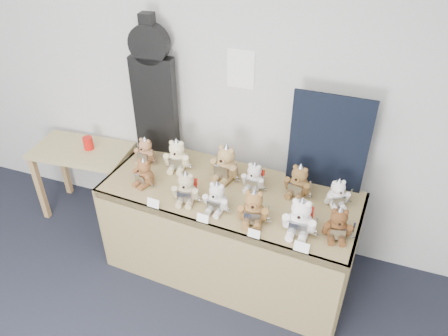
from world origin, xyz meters
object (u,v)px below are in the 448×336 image
(teddy_front_far_left, at_px, (144,173))
(teddy_front_end, at_px, (338,225))
(teddy_front_left, at_px, (186,189))
(teddy_back_right, at_px, (299,182))
(teddy_back_far_left, at_px, (146,152))
(teddy_front_centre, at_px, (217,198))
(teddy_back_centre_left, at_px, (226,164))
(teddy_back_left, at_px, (177,156))
(guitar_case, at_px, (154,88))
(red_cup, at_px, (88,143))
(teddy_back_centre_right, at_px, (254,177))
(teddy_back_end, at_px, (337,194))
(teddy_front_right, at_px, (253,208))
(side_table, at_px, (84,160))
(teddy_front_far_right, at_px, (300,218))
(display_table, at_px, (226,215))

(teddy_front_far_left, xyz_separation_m, teddy_front_end, (1.44, -0.08, 0.01))
(teddy_front_left, xyz_separation_m, teddy_back_right, (0.73, 0.35, 0.00))
(teddy_back_far_left, bearing_deg, teddy_front_left, -28.96)
(teddy_front_centre, distance_m, teddy_back_centre_left, 0.39)
(teddy_back_far_left, bearing_deg, teddy_back_left, 5.97)
(guitar_case, bearing_deg, teddy_front_left, -53.40)
(teddy_back_centre_left, bearing_deg, red_cup, -171.24)
(teddy_front_far_left, bearing_deg, red_cup, 170.83)
(teddy_back_left, relative_size, teddy_back_centre_right, 1.16)
(red_cup, xyz_separation_m, teddy_back_centre_left, (1.32, -0.10, 0.15))
(teddy_back_end, height_order, teddy_back_far_left, teddy_back_far_left)
(teddy_front_left, bearing_deg, teddy_back_end, 8.96)
(teddy_back_far_left, bearing_deg, teddy_front_right, -16.15)
(red_cup, xyz_separation_m, teddy_front_centre, (1.40, -0.48, 0.13))
(side_table, xyz_separation_m, teddy_back_end, (2.24, -0.11, 0.30))
(teddy_front_far_right, bearing_deg, red_cup, 166.04)
(teddy_front_end, bearing_deg, teddy_back_right, 122.27)
(guitar_case, distance_m, teddy_back_end, 1.60)
(guitar_case, xyz_separation_m, teddy_front_far_left, (0.13, -0.49, -0.46))
(teddy_front_left, relative_size, teddy_back_end, 1.16)
(teddy_back_centre_right, relative_size, teddy_back_far_left, 1.01)
(teddy_front_left, bearing_deg, teddy_back_left, 115.14)
(teddy_back_end, bearing_deg, teddy_front_far_left, 162.65)
(teddy_back_centre_left, bearing_deg, teddy_front_end, -9.26)
(guitar_case, xyz_separation_m, teddy_back_right, (1.24, -0.22, -0.44))
(display_table, height_order, guitar_case, guitar_case)
(teddy_back_centre_left, height_order, teddy_back_centre_right, teddy_back_centre_left)
(red_cup, relative_size, teddy_front_left, 0.42)
(teddy_front_left, relative_size, teddy_back_far_left, 1.11)
(red_cup, distance_m, teddy_back_centre_left, 1.34)
(teddy_back_end, relative_size, teddy_back_far_left, 0.96)
(teddy_back_left, xyz_separation_m, teddy_back_centre_left, (0.40, 0.01, 0.01))
(red_cup, distance_m, teddy_back_centre_right, 1.58)
(guitar_case, relative_size, red_cup, 9.86)
(red_cup, height_order, teddy_back_far_left, teddy_back_far_left)
(teddy_back_far_left, bearing_deg, teddy_front_far_right, -11.48)
(red_cup, relative_size, teddy_front_end, 0.44)
(teddy_front_right, relative_size, teddy_back_centre_left, 0.91)
(teddy_front_centre, distance_m, teddy_back_right, 0.61)
(red_cup, height_order, teddy_back_left, teddy_back_left)
(side_table, xyz_separation_m, teddy_front_far_left, (0.85, -0.35, 0.30))
(side_table, xyz_separation_m, teddy_front_end, (2.29, -0.44, 0.31))
(guitar_case, relative_size, teddy_front_centre, 4.37)
(teddy_front_far_right, bearing_deg, teddy_back_right, 103.77)
(teddy_back_end, bearing_deg, teddy_front_left, 170.30)
(teddy_back_right, bearing_deg, teddy_front_far_left, -154.42)
(side_table, distance_m, teddy_front_end, 2.35)
(teddy_front_far_left, relative_size, teddy_back_right, 0.88)
(side_table, relative_size, teddy_front_left, 3.28)
(teddy_front_right, bearing_deg, red_cup, 153.13)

